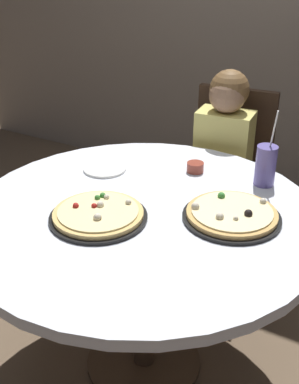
% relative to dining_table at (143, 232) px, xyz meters
% --- Properties ---
extents(ground_plane, '(8.00, 8.00, 0.00)m').
position_rel_dining_table_xyz_m(ground_plane, '(0.00, 0.00, -0.66)').
color(ground_plane, brown).
extents(dining_table, '(1.27, 1.27, 0.75)m').
position_rel_dining_table_xyz_m(dining_table, '(0.00, 0.00, 0.00)').
color(dining_table, silver).
rests_on(dining_table, ground_plane).
extents(chair_wooden, '(0.44, 0.44, 0.95)m').
position_rel_dining_table_xyz_m(chair_wooden, '(-0.01, 0.88, -0.13)').
color(chair_wooden, '#382619').
rests_on(chair_wooden, ground_plane).
extents(diner_child, '(0.28, 0.42, 1.08)m').
position_rel_dining_table_xyz_m(diner_child, '(0.01, 0.70, -0.17)').
color(diner_child, '#3F4766').
rests_on(diner_child, ground_plane).
extents(pizza_veggie, '(0.34, 0.34, 0.05)m').
position_rel_dining_table_xyz_m(pizza_veggie, '(-0.10, -0.13, 0.11)').
color(pizza_veggie, black).
rests_on(pizza_veggie, dining_table).
extents(pizza_cheese, '(0.34, 0.34, 0.05)m').
position_rel_dining_table_xyz_m(pizza_cheese, '(0.30, 0.10, 0.11)').
color(pizza_cheese, black).
rests_on(pizza_cheese, dining_table).
extents(soda_cup, '(0.08, 0.08, 0.31)m').
position_rel_dining_table_xyz_m(soda_cup, '(0.31, 0.41, 0.17)').
color(soda_cup, '#6659A5').
rests_on(soda_cup, dining_table).
extents(sauce_bowl, '(0.07, 0.07, 0.04)m').
position_rel_dining_table_xyz_m(sauce_bowl, '(0.03, 0.38, 0.11)').
color(sauce_bowl, brown).
rests_on(sauce_bowl, dining_table).
extents(plate_small, '(0.18, 0.18, 0.01)m').
position_rel_dining_table_xyz_m(plate_small, '(-0.31, 0.22, 0.10)').
color(plate_small, white).
rests_on(plate_small, dining_table).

